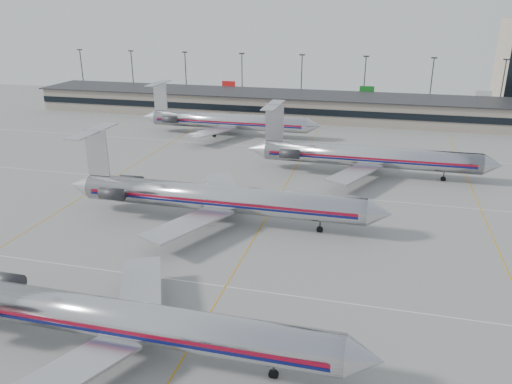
% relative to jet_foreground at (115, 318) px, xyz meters
% --- Properties ---
extents(ground, '(260.00, 260.00, 0.00)m').
position_rel_jet_foreground_xyz_m(ground, '(5.85, 2.33, -3.28)').
color(ground, gray).
rests_on(ground, ground).
extents(apron_markings, '(160.00, 0.15, 0.02)m').
position_rel_jet_foreground_xyz_m(apron_markings, '(5.85, 12.33, -3.27)').
color(apron_markings, silver).
rests_on(apron_markings, ground).
extents(terminal, '(162.00, 17.00, 6.25)m').
position_rel_jet_foreground_xyz_m(terminal, '(5.85, 100.30, -0.12)').
color(terminal, gray).
rests_on(terminal, ground).
extents(light_mast_row, '(163.60, 0.40, 15.28)m').
position_rel_jet_foreground_xyz_m(light_mast_row, '(5.85, 114.33, 5.30)').
color(light_mast_row, '#38383D').
rests_on(light_mast_row, ground).
extents(jet_foreground, '(43.22, 25.45, 11.31)m').
position_rel_jet_foreground_xyz_m(jet_foreground, '(0.00, 0.00, 0.00)').
color(jet_foreground, silver).
rests_on(jet_foreground, ground).
extents(jet_second_row, '(46.18, 27.19, 12.09)m').
position_rel_jet_foreground_xyz_m(jet_second_row, '(-0.98, 28.63, 0.23)').
color(jet_second_row, silver).
rests_on(jet_second_row, ground).
extents(jet_third_row, '(43.72, 26.89, 11.95)m').
position_rel_jet_foreground_xyz_m(jet_third_row, '(18.02, 54.53, 0.19)').
color(jet_third_row, silver).
rests_on(jet_third_row, ground).
extents(jet_back_row, '(42.72, 26.28, 11.68)m').
position_rel_jet_foreground_xyz_m(jet_back_row, '(-14.44, 76.13, 0.11)').
color(jet_back_row, silver).
rests_on(jet_back_row, ground).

